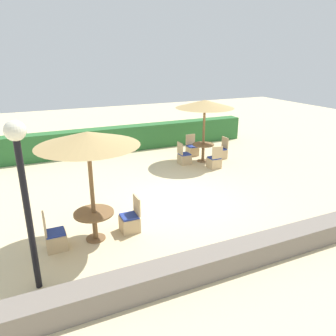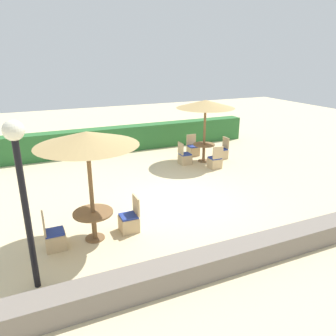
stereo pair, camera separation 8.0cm
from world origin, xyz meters
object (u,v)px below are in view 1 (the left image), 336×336
object	(u,v)px
round_table_front_left	(94,219)
patio_chair_back_right_south	(214,162)
patio_chair_front_left_west	(55,239)
parasol_back_right	(205,104)
lamp_post	(22,175)
parasol_front_left	(88,139)
patio_chair_back_right_east	(221,152)
patio_chair_back_right_north	(192,150)
patio_chair_front_left_east	(130,222)
round_table_back_right	(203,148)
patio_chair_back_right_west	(184,158)

from	to	relation	value
round_table_front_left	patio_chair_back_right_south	xyz separation A→B (m)	(5.55, 3.38, -0.29)
patio_chair_front_left_west	round_table_front_left	bearing A→B (deg)	92.71
parasol_back_right	patio_chair_back_right_south	distance (m)	2.36
lamp_post	patio_chair_back_right_south	size ratio (longest dim) A/B	3.57
parasol_front_left	patio_chair_back_right_east	distance (m)	8.17
patio_chair_back_right_south	patio_chair_back_right_north	bearing A→B (deg)	89.30
parasol_front_left	patio_chair_front_left_west	xyz separation A→B (m)	(-0.94, -0.04, -2.28)
patio_chair_front_left_east	parasol_back_right	size ratio (longest dim) A/B	0.36
lamp_post	patio_chair_back_right_east	xyz separation A→B (m)	(7.92, 5.68, -2.09)
parasol_back_right	patio_chair_back_right_south	world-z (taller)	parasol_back_right
round_table_back_right	patio_chair_back_right_west	bearing A→B (deg)	179.50
round_table_front_left	patio_chair_back_right_north	bearing A→B (deg)	43.52
patio_chair_back_right_east	lamp_post	bearing A→B (deg)	125.68
parasol_back_right	round_table_front_left	bearing A→B (deg)	-142.10
patio_chair_front_left_west	patio_chair_back_right_north	size ratio (longest dim) A/B	1.00
round_table_front_left	parasol_back_right	world-z (taller)	parasol_back_right
patio_chair_front_left_west	round_table_back_right	xyz separation A→B (m)	(6.52, 4.39, 0.30)
parasol_front_left	patio_chair_front_left_east	bearing A→B (deg)	1.39
patio_chair_front_left_east	patio_chair_back_right_north	distance (m)	7.03
patio_chair_back_right_south	patio_chair_back_right_east	bearing A→B (deg)	46.28
patio_chair_front_left_west	round_table_back_right	world-z (taller)	patio_chair_front_left_west
patio_chair_back_right_north	patio_chair_front_left_west	bearing A→B (deg)	39.31
parasol_back_right	patio_chair_back_right_west	size ratio (longest dim) A/B	2.79
round_table_back_right	patio_chair_back_right_south	size ratio (longest dim) A/B	0.98
parasol_front_left	parasol_back_right	bearing A→B (deg)	37.90
patio_chair_back_right_north	parasol_front_left	bearing A→B (deg)	43.52
lamp_post	patio_chair_front_left_east	distance (m)	3.39
lamp_post	patio_chair_back_right_north	world-z (taller)	lamp_post
lamp_post	patio_chair_front_left_west	world-z (taller)	lamp_post
parasol_front_left	patio_chair_back_right_west	xyz separation A→B (m)	(4.68, 4.35, -2.28)
patio_chair_front_left_east	round_table_back_right	size ratio (longest dim) A/B	1.02
parasol_front_left	patio_chair_back_right_west	size ratio (longest dim) A/B	2.92
lamp_post	patio_chair_back_right_south	world-z (taller)	lamp_post
lamp_post	round_table_front_left	size ratio (longest dim) A/B	3.43
patio_chair_front_left_west	round_table_back_right	bearing A→B (deg)	123.92
round_table_front_left	round_table_back_right	distance (m)	7.07
parasol_front_left	patio_chair_back_right_east	world-z (taller)	parasol_front_left
round_table_back_right	patio_chair_back_right_north	world-z (taller)	patio_chair_back_right_north
round_table_front_left	patio_chair_back_right_west	world-z (taller)	patio_chair_back_right_west
parasol_front_left	patio_chair_front_left_east	xyz separation A→B (m)	(0.91, 0.02, -2.28)
lamp_post	patio_chair_back_right_north	xyz separation A→B (m)	(6.98, 6.59, -2.09)
parasol_front_left	patio_chair_back_right_east	bearing A→B (deg)	33.97
patio_chair_back_right_north	patio_chair_back_right_west	bearing A→B (deg)	46.51
patio_chair_back_right_east	parasol_back_right	bearing A→B (deg)	92.41
parasol_back_right	parasol_front_left	bearing A→B (deg)	-142.10
parasol_front_left	patio_chair_back_right_north	xyz separation A→B (m)	(5.57, 5.29, -2.28)
parasol_back_right	patio_chair_back_right_south	xyz separation A→B (m)	(-0.03, -0.96, -2.16)
parasol_front_left	patio_chair_front_left_east	size ratio (longest dim) A/B	2.92
round_table_front_left	patio_chair_back_right_south	bearing A→B (deg)	31.37
patio_chair_back_right_east	patio_chair_back_right_south	size ratio (longest dim) A/B	1.00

